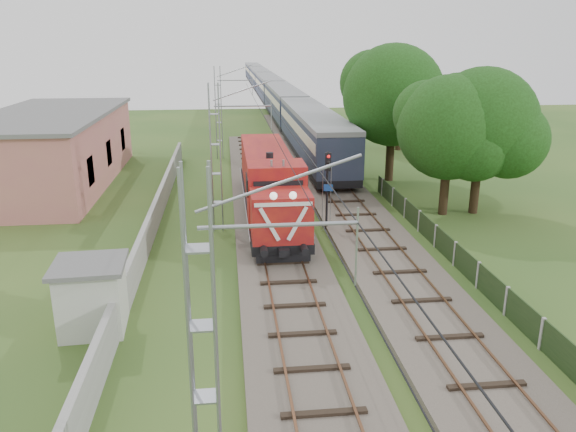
{
  "coord_description": "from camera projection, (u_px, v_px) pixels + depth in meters",
  "views": [
    {
      "loc": [
        -2.42,
        -17.86,
        10.08
      ],
      "look_at": [
        0.36,
        7.14,
        2.2
      ],
      "focal_mm": 35.0,
      "sensor_mm": 36.0,
      "label": 1
    }
  ],
  "objects": [
    {
      "name": "ground",
      "position": [
        300.0,
        333.0,
        20.21
      ],
      "size": [
        140.0,
        140.0,
        0.0
      ],
      "primitive_type": "plane",
      "color": "#2A4E1D",
      "rests_on": "ground"
    },
    {
      "name": "track_main",
      "position": [
        281.0,
        257.0,
        26.79
      ],
      "size": [
        4.2,
        70.0,
        0.45
      ],
      "color": "#6B6054",
      "rests_on": "ground"
    },
    {
      "name": "track_side",
      "position": [
        333.0,
        187.0,
        39.65
      ],
      "size": [
        4.2,
        80.0,
        0.45
      ],
      "color": "#6B6054",
      "rests_on": "ground"
    },
    {
      "name": "catenary",
      "position": [
        217.0,
        158.0,
        30.07
      ],
      "size": [
        3.31,
        70.0,
        8.0
      ],
      "color": "gray",
      "rests_on": "ground"
    },
    {
      "name": "boundary_wall",
      "position": [
        154.0,
        219.0,
        30.68
      ],
      "size": [
        0.25,
        40.0,
        1.5
      ],
      "primitive_type": "cube",
      "color": "#9E9E99",
      "rests_on": "ground"
    },
    {
      "name": "station_building",
      "position": [
        52.0,
        148.0,
        40.6
      ],
      "size": [
        8.4,
        20.4,
        5.22
      ],
      "color": "#B47160",
      "rests_on": "ground"
    },
    {
      "name": "fence",
      "position": [
        478.0,
        275.0,
        23.71
      ],
      "size": [
        0.12,
        32.0,
        1.2
      ],
      "color": "black",
      "rests_on": "ground"
    },
    {
      "name": "locomotive",
      "position": [
        269.0,
        183.0,
        32.64
      ],
      "size": [
        2.87,
        16.41,
        4.17
      ],
      "color": "black",
      "rests_on": "ground"
    },
    {
      "name": "coach_rake",
      "position": [
        269.0,
        87.0,
        94.34
      ],
      "size": [
        3.25,
        121.63,
        3.76
      ],
      "color": "black",
      "rests_on": "ground"
    },
    {
      "name": "signal_post",
      "position": [
        328.0,
        177.0,
        30.06
      ],
      "size": [
        0.49,
        0.38,
        4.47
      ],
      "color": "black",
      "rests_on": "ground"
    },
    {
      "name": "relay_hut",
      "position": [
        92.0,
        296.0,
        20.15
      ],
      "size": [
        2.65,
        2.65,
        2.6
      ],
      "color": "beige",
      "rests_on": "ground"
    },
    {
      "name": "tree_a",
      "position": [
        451.0,
        129.0,
        32.58
      ],
      "size": [
        6.4,
        6.09,
        8.29
      ],
      "color": "#362316",
      "rests_on": "ground"
    },
    {
      "name": "tree_b",
      "position": [
        483.0,
        124.0,
        32.76
      ],
      "size": [
        6.72,
        6.4,
        8.71
      ],
      "color": "#362316",
      "rests_on": "ground"
    },
    {
      "name": "tree_c",
      "position": [
        395.0,
        96.0,
        40.49
      ],
      "size": [
        7.69,
        7.32,
        9.97
      ],
      "color": "#362316",
      "rests_on": "ground"
    },
    {
      "name": "tree_d",
      "position": [
        402.0,
        92.0,
        52.48
      ],
      "size": [
        6.73,
        6.41,
        8.72
      ],
      "color": "#362316",
      "rests_on": "ground"
    }
  ]
}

